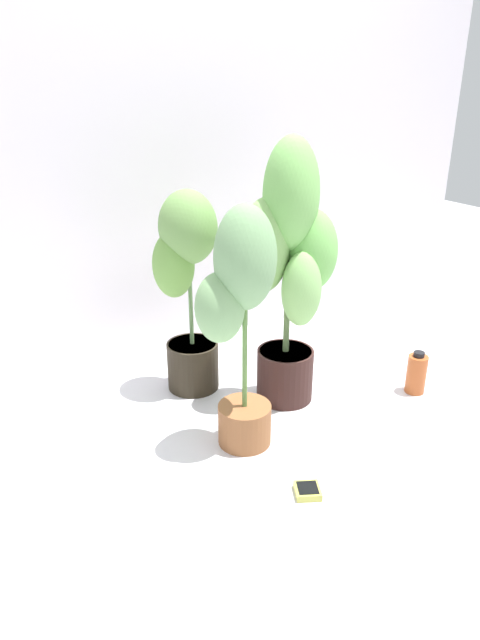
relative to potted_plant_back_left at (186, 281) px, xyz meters
The scene contains 7 objects.
ground_plane 0.68m from the potted_plant_back_left, 52.68° to the right, with size 8.00×8.00×0.00m, color silver.
mylar_back_wall 0.76m from the potted_plant_back_left, 58.80° to the left, with size 3.20×0.01×2.00m, color silver.
potted_plant_back_left is the anchor object (origin of this frame).
potted_plant_center 0.42m from the potted_plant_back_left, 40.47° to the right, with size 0.43×0.30×1.05m.
potted_plant_front_left 0.46m from the potted_plant_back_left, 89.93° to the right, with size 0.34×0.29×0.87m.
hygrometer_box 0.93m from the potted_plant_back_left, 85.36° to the right, with size 0.11×0.11×0.03m.
nutrient_bottle 1.03m from the potted_plant_back_left, 29.98° to the right, with size 0.08×0.08×0.19m.
Camera 1 is at (-1.05, -1.56, 1.19)m, focal length 30.83 mm.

